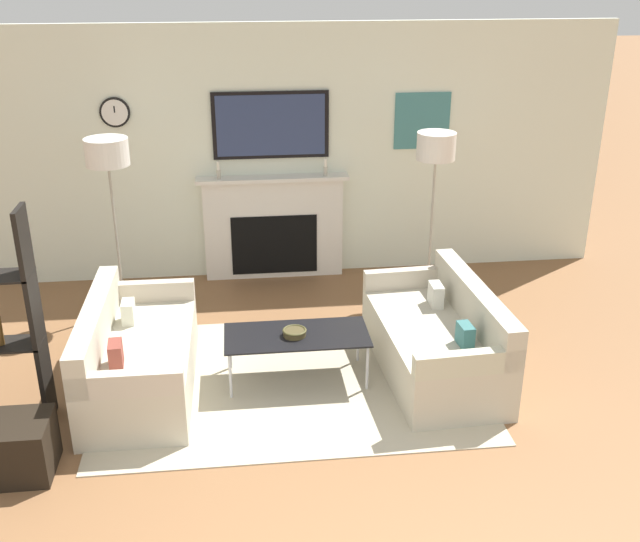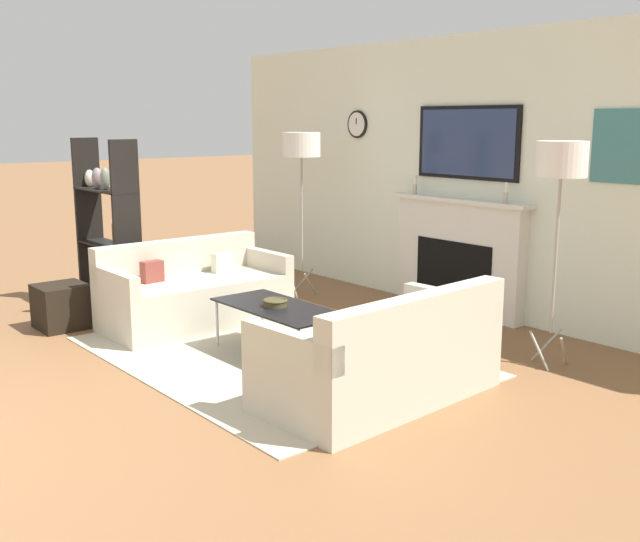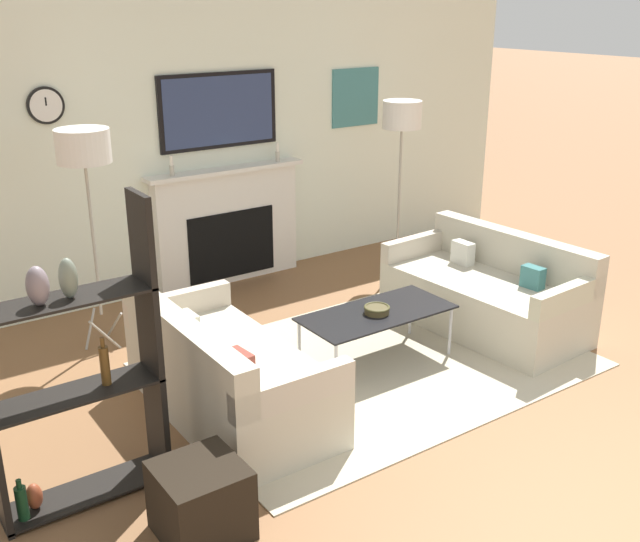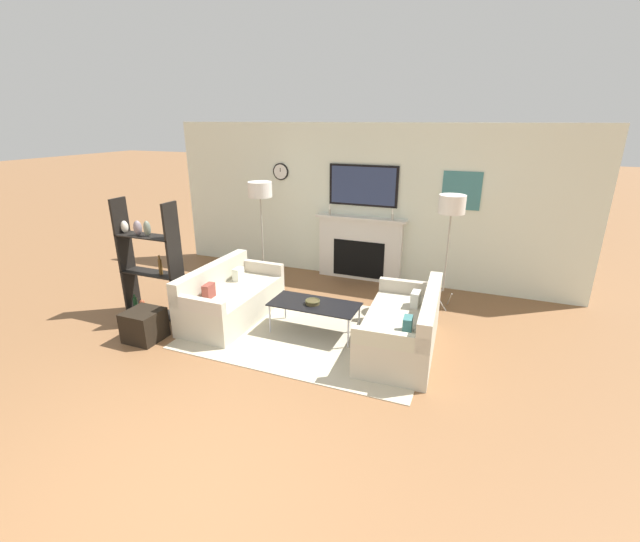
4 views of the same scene
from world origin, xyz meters
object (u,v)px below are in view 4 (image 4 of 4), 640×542
at_px(couch_left, 230,299).
at_px(couch_right, 403,329).
at_px(ottoman, 144,325).
at_px(coffee_table, 314,305).
at_px(decorative_bowl, 313,302).
at_px(floor_lamp_right, 452,206).
at_px(shelf_unit, 149,261).
at_px(floor_lamp_left, 260,191).

distance_m(couch_left, couch_right, 2.52).
relative_size(couch_left, ottoman, 3.85).
bearing_deg(couch_right, coffee_table, 179.37).
bearing_deg(decorative_bowl, couch_right, 0.30).
distance_m(couch_left, floor_lamp_right, 3.46).
relative_size(couch_left, shelf_unit, 0.98).
height_order(floor_lamp_left, floor_lamp_right, floor_lamp_left).
xyz_separation_m(couch_right, floor_lamp_left, (-2.82, 1.53, 1.32)).
height_order(couch_left, decorative_bowl, couch_left).
bearing_deg(floor_lamp_left, floor_lamp_right, 0.00).
bearing_deg(couch_right, decorative_bowl, -179.70).
distance_m(couch_left, decorative_bowl, 1.31).
bearing_deg(floor_lamp_right, coffee_table, -134.80).
relative_size(couch_left, coffee_table, 1.41).
height_order(floor_lamp_left, shelf_unit, floor_lamp_left).
height_order(floor_lamp_right, shelf_unit, floor_lamp_right).
distance_m(shelf_unit, ottoman, 1.00).
distance_m(couch_left, coffee_table, 1.32).
xyz_separation_m(couch_left, decorative_bowl, (1.30, -0.00, 0.17)).
height_order(shelf_unit, ottoman, shelf_unit).
bearing_deg(couch_left, floor_lamp_right, 28.50).
distance_m(coffee_table, floor_lamp_right, 2.44).
bearing_deg(coffee_table, couch_left, -179.31).
bearing_deg(decorative_bowl, couch_left, 179.84).
xyz_separation_m(couch_left, floor_lamp_left, (-0.30, 1.53, 1.32)).
height_order(coffee_table, ottoman, coffee_table).
bearing_deg(couch_left, ottoman, -124.40).
bearing_deg(coffee_table, floor_lamp_left, 136.89).
height_order(couch_right, decorative_bowl, couch_right).
bearing_deg(coffee_table, couch_right, -0.63).
distance_m(coffee_table, floor_lamp_left, 2.52).
height_order(couch_right, coffee_table, couch_right).
relative_size(couch_left, decorative_bowl, 8.45).
bearing_deg(floor_lamp_right, couch_left, -151.50).
distance_m(coffee_table, decorative_bowl, 0.06).
bearing_deg(floor_lamp_left, couch_right, -28.46).
relative_size(floor_lamp_right, ottoman, 3.97).
xyz_separation_m(couch_left, floor_lamp_right, (2.82, 1.53, 1.29)).
distance_m(floor_lamp_right, shelf_unit, 4.41).
bearing_deg(ottoman, couch_left, 55.60).
height_order(couch_left, shelf_unit, shelf_unit).
relative_size(decorative_bowl, ottoman, 0.45).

